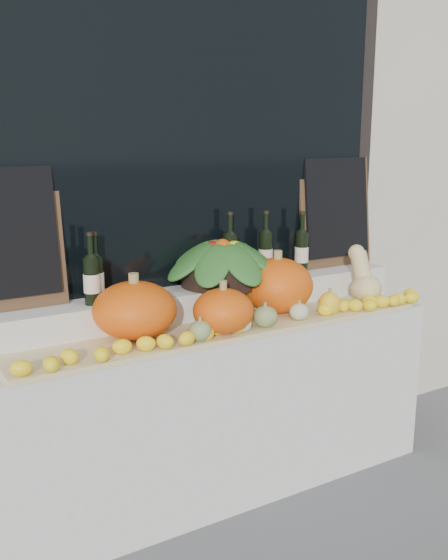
% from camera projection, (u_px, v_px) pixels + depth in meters
% --- Properties ---
extents(storefront_facade, '(7.00, 0.94, 4.50)m').
position_uv_depth(storefront_facade, '(149.00, 47.00, 3.34)').
color(storefront_facade, beige).
rests_on(storefront_facade, ground).
extents(display_sill, '(2.30, 0.55, 0.88)m').
position_uv_depth(display_sill, '(216.00, 407.00, 3.16)').
color(display_sill, silver).
rests_on(display_sill, ground).
extents(rear_tier, '(2.30, 0.25, 0.16)m').
position_uv_depth(rear_tier, '(201.00, 302.00, 3.16)').
color(rear_tier, silver).
rests_on(rear_tier, display_sill).
extents(straw_bedding, '(2.10, 0.32, 0.02)m').
position_uv_depth(straw_bedding, '(229.00, 329.00, 2.95)').
color(straw_bedding, tan).
rests_on(straw_bedding, display_sill).
extents(pumpkin_left, '(0.38, 0.38, 0.25)m').
position_uv_depth(pumpkin_left, '(135.00, 310.00, 2.76)').
color(pumpkin_left, '#F05A0C').
rests_on(pumpkin_left, straw_bedding).
extents(pumpkin_right, '(0.42, 0.42, 0.28)m').
position_uv_depth(pumpkin_right, '(277.00, 285.00, 3.15)').
color(pumpkin_right, '#F05A0C').
rests_on(pumpkin_right, straw_bedding).
extents(pumpkin_center, '(0.28, 0.28, 0.20)m').
position_uv_depth(pumpkin_center, '(223.00, 311.00, 2.83)').
color(pumpkin_center, '#F05A0C').
rests_on(pumpkin_center, straw_bedding).
extents(butternut_squash, '(0.17, 0.22, 0.30)m').
position_uv_depth(butternut_squash, '(364.00, 280.00, 3.36)').
color(butternut_squash, '#E5CA86').
rests_on(butternut_squash, straw_bedding).
extents(decorative_gourds, '(0.86, 0.14, 0.14)m').
position_uv_depth(decorative_gourds, '(267.00, 316.00, 2.93)').
color(decorative_gourds, '#2E5E1C').
rests_on(decorative_gourds, straw_bedding).
extents(lemon_heap, '(2.20, 0.16, 0.06)m').
position_uv_depth(lemon_heap, '(242.00, 326.00, 2.85)').
color(lemon_heap, yellow).
rests_on(lemon_heap, straw_bedding).
extents(produce_bowl, '(0.66, 0.66, 0.25)m').
position_uv_depth(produce_bowl, '(223.00, 262.00, 3.16)').
color(produce_bowl, black).
rests_on(produce_bowl, rear_tier).
extents(wine_bottle_far_left, '(0.08, 0.08, 0.33)m').
position_uv_depth(wine_bottle_far_left, '(92.00, 280.00, 2.80)').
color(wine_bottle_far_left, black).
rests_on(wine_bottle_far_left, rear_tier).
extents(wine_bottle_near_left, '(0.08, 0.08, 0.32)m').
position_uv_depth(wine_bottle_near_left, '(96.00, 278.00, 2.84)').
color(wine_bottle_near_left, black).
rests_on(wine_bottle_near_left, rear_tier).
extents(wine_bottle_tall, '(0.08, 0.08, 0.37)m').
position_uv_depth(wine_bottle_tall, '(230.00, 257.00, 3.22)').
color(wine_bottle_tall, black).
rests_on(wine_bottle_tall, rear_tier).
extents(wine_bottle_near_right, '(0.08, 0.08, 0.36)m').
position_uv_depth(wine_bottle_near_right, '(266.00, 254.00, 3.32)').
color(wine_bottle_near_right, black).
rests_on(wine_bottle_near_right, rear_tier).
extents(wine_bottle_far_right, '(0.08, 0.08, 0.34)m').
position_uv_depth(wine_bottle_far_right, '(302.00, 252.00, 3.43)').
color(wine_bottle_far_right, black).
rests_on(wine_bottle_far_right, rear_tier).
extents(chalkboard_left, '(0.50, 0.10, 0.62)m').
position_uv_depth(chalkboard_left, '(5.00, 237.00, 2.67)').
color(chalkboard_left, '#4C331E').
rests_on(chalkboard_left, rear_tier).
extents(chalkboard_right, '(0.50, 0.10, 0.62)m').
position_uv_depth(chalkboard_right, '(336.00, 210.00, 3.58)').
color(chalkboard_right, '#4C331E').
rests_on(chalkboard_right, rear_tier).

